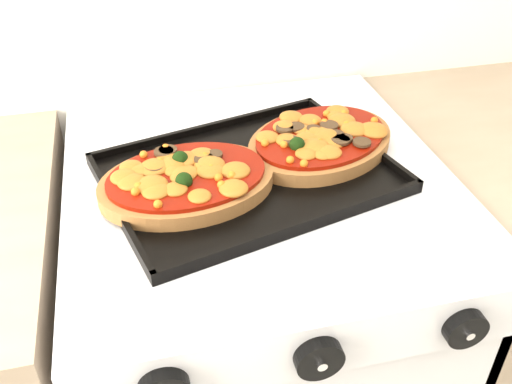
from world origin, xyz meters
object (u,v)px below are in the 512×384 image
object	(u,v)px
pizza_left	(187,179)
pizza_right	(321,139)
baking_tray	(248,172)
stove	(257,354)

from	to	relation	value
pizza_left	pizza_right	bearing A→B (deg)	15.44
baking_tray	pizza_right	distance (m)	0.14
stove	pizza_left	distance (m)	0.50
stove	pizza_right	distance (m)	0.50
pizza_right	baking_tray	bearing A→B (deg)	-162.27
stove	pizza_right	xyz separation A→B (m)	(0.11, 0.02, 0.48)
baking_tray	pizza_right	size ratio (longest dim) A/B	1.62
baking_tray	pizza_right	xyz separation A→B (m)	(0.13, 0.04, 0.02)
pizza_left	stove	bearing A→B (deg)	22.07
pizza_right	pizza_left	bearing A→B (deg)	-164.56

